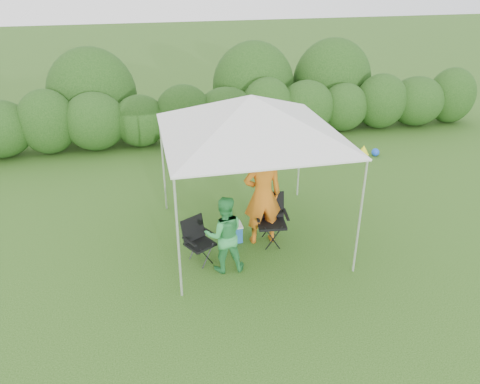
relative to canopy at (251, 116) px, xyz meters
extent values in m
plane|color=#37621F|center=(0.00, -0.50, -2.46)|extent=(70.00, 70.00, 0.00)
cylinder|color=#382616|center=(-5.60, 5.50, -2.31)|extent=(0.12, 0.12, 0.30)
ellipsoid|color=#244B17|center=(-4.36, 5.50, -1.56)|extent=(1.57, 1.34, 1.80)
cylinder|color=#382616|center=(-4.36, 5.50, -2.31)|extent=(0.12, 0.12, 0.30)
ellipsoid|color=#244B17|center=(-3.11, 5.50, -1.64)|extent=(1.72, 1.47, 1.65)
cylinder|color=#382616|center=(-3.11, 5.50, -2.31)|extent=(0.12, 0.12, 0.30)
ellipsoid|color=#244B17|center=(-1.87, 5.50, -1.71)|extent=(1.50, 1.28, 1.50)
cylinder|color=#382616|center=(-1.87, 5.50, -2.31)|extent=(0.12, 0.12, 0.30)
ellipsoid|color=#244B17|center=(-0.62, 5.50, -1.60)|extent=(1.65, 1.40, 1.73)
cylinder|color=#382616|center=(-0.62, 5.50, -2.31)|extent=(0.12, 0.12, 0.30)
ellipsoid|color=#244B17|center=(0.62, 5.50, -1.67)|extent=(1.80, 1.53, 1.57)
cylinder|color=#382616|center=(0.62, 5.50, -2.31)|extent=(0.12, 0.12, 0.30)
ellipsoid|color=#244B17|center=(1.87, 5.50, -1.56)|extent=(1.58, 1.34, 1.80)
cylinder|color=#382616|center=(1.87, 5.50, -2.31)|extent=(0.12, 0.12, 0.30)
ellipsoid|color=#244B17|center=(3.11, 5.50, -1.64)|extent=(1.72, 1.47, 1.65)
cylinder|color=#382616|center=(3.11, 5.50, -2.31)|extent=(0.12, 0.12, 0.30)
ellipsoid|color=#244B17|center=(4.36, 5.50, -1.71)|extent=(1.50, 1.28, 1.50)
cylinder|color=#382616|center=(4.36, 5.50, -2.31)|extent=(0.12, 0.12, 0.30)
ellipsoid|color=#244B17|center=(5.60, 5.50, -1.60)|extent=(1.65, 1.40, 1.73)
cylinder|color=#382616|center=(5.60, 5.50, -2.31)|extent=(0.12, 0.12, 0.30)
ellipsoid|color=#244B17|center=(6.85, 5.50, -1.67)|extent=(1.80, 1.53, 1.57)
cylinder|color=#382616|center=(6.85, 5.50, -2.31)|extent=(0.12, 0.12, 0.30)
ellipsoid|color=#244B17|center=(8.09, 5.50, -1.56)|extent=(1.57, 1.34, 1.80)
cylinder|color=#382616|center=(8.09, 5.50, -2.31)|extent=(0.12, 0.12, 0.30)
cylinder|color=silver|center=(-1.50, -1.50, -1.41)|extent=(0.04, 0.04, 2.10)
cylinder|color=silver|center=(1.50, -1.50, -1.41)|extent=(0.04, 0.04, 2.10)
cylinder|color=silver|center=(-1.50, 1.50, -1.41)|extent=(0.04, 0.04, 2.10)
cylinder|color=silver|center=(1.50, 1.50, -1.41)|extent=(0.04, 0.04, 2.10)
cube|color=white|center=(0.00, 0.00, -0.35)|extent=(3.10, 3.10, 0.03)
pyramid|color=white|center=(0.00, 0.00, 0.02)|extent=(3.10, 3.10, 0.70)
cube|color=black|center=(0.35, -0.31, -2.04)|extent=(0.58, 0.54, 0.05)
cube|color=black|center=(0.37, -0.09, -1.75)|extent=(0.54, 0.20, 0.50)
cube|color=black|center=(0.07, -0.28, -1.86)|extent=(0.10, 0.45, 0.03)
cube|color=black|center=(0.62, -0.34, -1.86)|extent=(0.10, 0.45, 0.03)
cylinder|color=black|center=(0.10, -0.51, -2.25)|extent=(0.02, 0.02, 0.42)
cylinder|color=black|center=(0.54, -0.56, -2.25)|extent=(0.02, 0.02, 0.42)
cylinder|color=black|center=(0.15, -0.06, -2.25)|extent=(0.02, 0.02, 0.42)
cylinder|color=black|center=(0.59, -0.11, -2.25)|extent=(0.02, 0.02, 0.42)
cube|color=black|center=(-1.06, -0.63, -2.10)|extent=(0.59, 0.58, 0.04)
cube|color=black|center=(-1.15, -0.46, -1.86)|extent=(0.45, 0.33, 0.43)
cube|color=black|center=(-1.26, -0.74, -1.94)|extent=(0.22, 0.35, 0.03)
cube|color=black|center=(-0.86, -0.51, -1.94)|extent=(0.22, 0.35, 0.03)
cylinder|color=black|center=(-1.13, -0.88, -2.28)|extent=(0.02, 0.02, 0.36)
cylinder|color=black|center=(-0.80, -0.70, -2.28)|extent=(0.02, 0.02, 0.36)
cylinder|color=black|center=(-1.32, -0.55, -2.28)|extent=(0.02, 0.02, 0.36)
cylinder|color=black|center=(-0.99, -0.37, -2.28)|extent=(0.02, 0.02, 0.36)
imported|color=orange|center=(0.19, -0.19, -1.47)|extent=(0.72, 0.47, 1.98)
imported|color=green|center=(-0.68, -0.93, -1.76)|extent=(0.71, 0.57, 1.40)
cube|color=#235CA2|center=(-0.39, -0.07, -2.30)|extent=(0.40, 0.29, 0.32)
cube|color=silver|center=(-0.39, -0.07, -2.12)|extent=(0.42, 0.31, 0.03)
cylinder|color=#592D0C|center=(-0.33, -0.11, -2.00)|extent=(0.06, 0.06, 0.22)
cone|color=#FEFF1A|center=(4.11, 3.47, -2.33)|extent=(0.32, 0.32, 0.27)
sphere|color=blue|center=(4.38, 3.29, -2.36)|extent=(0.21, 0.21, 0.21)
camera|label=1|loc=(-1.90, -7.60, 2.46)|focal=35.00mm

